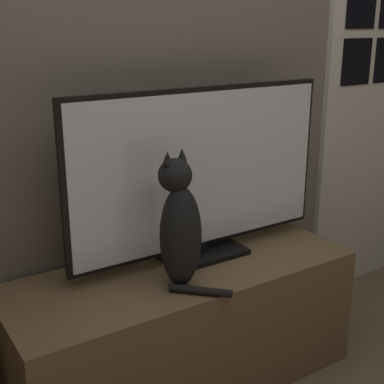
% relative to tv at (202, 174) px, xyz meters
% --- Properties ---
extents(wall_back, '(4.80, 0.05, 2.60)m').
position_rel_tv_xyz_m(wall_back, '(-0.13, 0.23, 0.46)').
color(wall_back, '#756B5B').
rests_on(wall_back, ground_plane).
extents(tv_stand, '(1.36, 0.51, 0.50)m').
position_rel_tv_xyz_m(tv_stand, '(-0.13, -0.07, -0.59)').
color(tv_stand, brown).
rests_on(tv_stand, ground_plane).
extents(tv, '(1.12, 0.21, 0.67)m').
position_rel_tv_xyz_m(tv, '(0.00, 0.00, 0.00)').
color(tv, black).
rests_on(tv, tv_stand).
extents(cat, '(0.19, 0.28, 0.49)m').
position_rel_tv_xyz_m(cat, '(-0.21, -0.17, -0.12)').
color(cat, black).
rests_on(cat, tv_stand).
extents(door, '(0.84, 0.04, 2.05)m').
position_rel_tv_xyz_m(door, '(1.27, 0.19, 0.20)').
color(door, silver).
rests_on(door, ground_plane).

